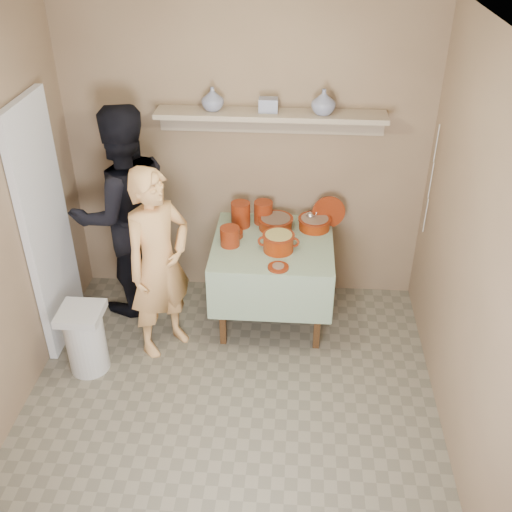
# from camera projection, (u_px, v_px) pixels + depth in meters

# --- Properties ---
(ground) EXTENTS (3.50, 3.50, 0.00)m
(ground) POSITION_uv_depth(u_px,v_px,m) (227.00, 427.00, 4.18)
(ground) COLOR #756D5C
(ground) RESTS_ON ground
(tile_panel) EXTENTS (0.06, 0.70, 2.00)m
(tile_panel) POSITION_uv_depth(u_px,v_px,m) (47.00, 228.00, 4.54)
(tile_panel) COLOR silver
(tile_panel) RESTS_ON ground
(plate_stack_a) EXTENTS (0.16, 0.16, 0.21)m
(plate_stack_a) POSITION_uv_depth(u_px,v_px,m) (241.00, 214.00, 5.01)
(plate_stack_a) COLOR maroon
(plate_stack_a) RESTS_ON serving_table
(plate_stack_b) EXTENTS (0.16, 0.16, 0.19)m
(plate_stack_b) POSITION_uv_depth(u_px,v_px,m) (263.00, 212.00, 5.06)
(plate_stack_b) COLOR maroon
(plate_stack_b) RESTS_ON serving_table
(bowl_stack) EXTENTS (0.16, 0.16, 0.16)m
(bowl_stack) POSITION_uv_depth(u_px,v_px,m) (230.00, 236.00, 4.76)
(bowl_stack) COLOR maroon
(bowl_stack) RESTS_ON serving_table
(empty_bowl) EXTENTS (0.16, 0.16, 0.05)m
(empty_bowl) POSITION_uv_depth(u_px,v_px,m) (233.00, 234.00, 4.90)
(empty_bowl) COLOR maroon
(empty_bowl) RESTS_ON serving_table
(propped_lid) EXTENTS (0.28, 0.08, 0.28)m
(propped_lid) POSITION_uv_depth(u_px,v_px,m) (329.00, 212.00, 5.01)
(propped_lid) COLOR maroon
(propped_lid) RESTS_ON serving_table
(vase_right) EXTENTS (0.20, 0.20, 0.19)m
(vase_right) POSITION_uv_depth(u_px,v_px,m) (324.00, 102.00, 4.53)
(vase_right) COLOR navy
(vase_right) RESTS_ON wall_shelf
(vase_left) EXTENTS (0.22, 0.22, 0.18)m
(vase_left) POSITION_uv_depth(u_px,v_px,m) (213.00, 99.00, 4.61)
(vase_left) COLOR navy
(vase_left) RESTS_ON wall_shelf
(ceramic_box) EXTENTS (0.15, 0.11, 0.10)m
(ceramic_box) POSITION_uv_depth(u_px,v_px,m) (268.00, 105.00, 4.61)
(ceramic_box) COLOR navy
(ceramic_box) RESTS_ON wall_shelf
(person_cook) EXTENTS (0.65, 0.68, 1.56)m
(person_cook) POSITION_uv_depth(u_px,v_px,m) (159.00, 264.00, 4.52)
(person_cook) COLOR #E3A462
(person_cook) RESTS_ON ground
(person_helper) EXTENTS (1.13, 1.06, 1.83)m
(person_helper) POSITION_uv_depth(u_px,v_px,m) (125.00, 213.00, 4.92)
(person_helper) COLOR black
(person_helper) RESTS_ON ground
(room_shell) EXTENTS (3.04, 3.54, 2.62)m
(room_shell) POSITION_uv_depth(u_px,v_px,m) (219.00, 226.00, 3.33)
(room_shell) COLOR #8E7357
(room_shell) RESTS_ON ground
(serving_table) EXTENTS (0.97, 0.97, 0.76)m
(serving_table) POSITION_uv_depth(u_px,v_px,m) (273.00, 254.00, 4.91)
(serving_table) COLOR #4C2D16
(serving_table) RESTS_ON ground
(cazuela_meat_a) EXTENTS (0.30, 0.30, 0.10)m
(cazuela_meat_a) POSITION_uv_depth(u_px,v_px,m) (276.00, 222.00, 5.00)
(cazuela_meat_a) COLOR #721A02
(cazuela_meat_a) RESTS_ON serving_table
(cazuela_meat_b) EXTENTS (0.28, 0.28, 0.10)m
(cazuela_meat_b) POSITION_uv_depth(u_px,v_px,m) (314.00, 222.00, 4.99)
(cazuela_meat_b) COLOR #721A02
(cazuela_meat_b) RESTS_ON serving_table
(ladle) EXTENTS (0.08, 0.26, 0.19)m
(ladle) POSITION_uv_depth(u_px,v_px,m) (311.00, 216.00, 4.98)
(ladle) COLOR silver
(ladle) RESTS_ON cazuela_meat_b
(cazuela_rice) EXTENTS (0.33, 0.25, 0.14)m
(cazuela_rice) POSITION_uv_depth(u_px,v_px,m) (279.00, 241.00, 4.68)
(cazuela_rice) COLOR #721A02
(cazuela_rice) RESTS_ON serving_table
(front_plate) EXTENTS (0.16, 0.16, 0.03)m
(front_plate) POSITION_uv_depth(u_px,v_px,m) (278.00, 267.00, 4.50)
(front_plate) COLOR maroon
(front_plate) RESTS_ON serving_table
(wall_shelf) EXTENTS (1.80, 0.25, 0.21)m
(wall_shelf) POSITION_uv_depth(u_px,v_px,m) (271.00, 117.00, 4.67)
(wall_shelf) COLOR tan
(wall_shelf) RESTS_ON room_shell
(trash_bin) EXTENTS (0.32, 0.32, 0.56)m
(trash_bin) POSITION_uv_depth(u_px,v_px,m) (86.00, 339.00, 4.55)
(trash_bin) COLOR silver
(trash_bin) RESTS_ON ground
(electrical_cord) EXTENTS (0.01, 0.05, 0.90)m
(electrical_cord) POSITION_uv_depth(u_px,v_px,m) (431.00, 181.00, 4.68)
(electrical_cord) COLOR silver
(electrical_cord) RESTS_ON wall_shelf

